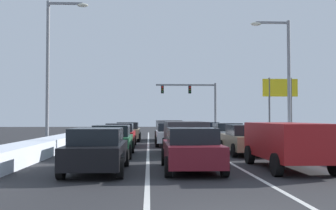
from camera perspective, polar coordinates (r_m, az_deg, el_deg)
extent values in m
plane|color=#28282B|center=(23.66, 1.26, -6.39)|extent=(120.00, 120.00, 0.00)
cube|color=silver|center=(27.96, 4.15, -5.69)|extent=(0.14, 45.78, 0.01)
cube|color=silver|center=(27.76, -2.87, -5.72)|extent=(0.14, 45.78, 0.01)
cube|color=silver|center=(29.06, 14.62, -4.86)|extent=(1.65, 45.78, 0.64)
cube|color=silver|center=(28.24, -13.73, -4.84)|extent=(1.45, 45.78, 0.76)
cube|color=maroon|center=(14.98, 16.89, -4.92)|extent=(1.95, 4.90, 1.25)
cube|color=black|center=(12.72, 20.54, -4.19)|extent=(1.56, 0.06, 0.55)
cube|color=red|center=(12.47, 17.23, -6.00)|extent=(0.20, 0.08, 0.28)
cylinder|color=black|center=(16.37, 11.71, -7.06)|extent=(0.25, 0.74, 0.74)
cylinder|color=black|center=(16.95, 18.02, -6.83)|extent=(0.25, 0.74, 0.74)
cylinder|color=black|center=(13.12, 15.47, -8.33)|extent=(0.25, 0.74, 0.74)
cylinder|color=black|center=(13.83, 23.08, -7.91)|extent=(0.25, 0.74, 0.74)
cube|color=#937F60|center=(20.56, 11.08, -5.28)|extent=(1.82, 4.50, 0.70)
cube|color=black|center=(20.39, 11.17, -3.60)|extent=(1.64, 2.20, 0.55)
cube|color=red|center=(18.25, 10.62, -5.33)|extent=(0.24, 0.08, 0.14)
cube|color=red|center=(18.62, 14.78, -5.23)|extent=(0.24, 0.08, 0.14)
cylinder|color=black|center=(21.90, 7.84, -5.87)|extent=(0.22, 0.66, 0.66)
cylinder|color=black|center=(22.30, 12.36, -5.77)|extent=(0.22, 0.66, 0.66)
cylinder|color=black|center=(18.87, 9.58, -6.50)|extent=(0.22, 0.66, 0.66)
cylinder|color=black|center=(19.33, 14.77, -6.36)|extent=(0.22, 0.66, 0.66)
cube|color=#B7BABF|center=(27.15, 8.49, -4.46)|extent=(1.82, 4.50, 0.70)
cube|color=black|center=(26.98, 8.54, -3.19)|extent=(1.64, 2.20, 0.55)
cube|color=red|center=(24.86, 7.91, -4.42)|extent=(0.24, 0.08, 0.14)
cube|color=red|center=(25.15, 11.02, -4.38)|extent=(0.24, 0.08, 0.14)
cylinder|color=black|center=(28.53, 6.12, -4.95)|extent=(0.22, 0.66, 0.66)
cylinder|color=black|center=(28.86, 9.63, -4.90)|extent=(0.22, 0.66, 0.66)
cylinder|color=black|center=(25.48, 7.20, -5.31)|extent=(0.22, 0.66, 0.66)
cylinder|color=black|center=(25.85, 11.11, -5.24)|extent=(0.22, 0.66, 0.66)
cube|color=navy|center=(33.11, 5.66, -4.01)|extent=(1.82, 4.50, 0.70)
cube|color=black|center=(32.94, 5.70, -2.96)|extent=(1.64, 2.20, 0.55)
cube|color=red|center=(30.83, 4.99, -3.94)|extent=(0.24, 0.08, 0.14)
cube|color=red|center=(31.05, 7.53, -3.92)|extent=(0.24, 0.08, 0.14)
cylinder|color=black|center=(34.54, 3.82, -4.42)|extent=(0.22, 0.66, 0.66)
cylinder|color=black|center=(34.79, 6.74, -4.39)|extent=(0.22, 0.66, 0.66)
cylinder|color=black|center=(31.47, 4.47, -4.67)|extent=(0.22, 0.66, 0.66)
cylinder|color=black|center=(31.74, 7.67, -4.63)|extent=(0.22, 0.66, 0.66)
cube|color=maroon|center=(14.01, 3.37, -6.91)|extent=(1.82, 4.50, 0.70)
cube|color=black|center=(13.82, 3.43, -4.46)|extent=(1.64, 2.20, 0.55)
cube|color=red|center=(11.76, 1.15, -7.29)|extent=(0.24, 0.08, 0.14)
cube|color=red|center=(11.93, 7.84, -7.19)|extent=(0.24, 0.08, 0.14)
cylinder|color=black|center=(15.52, -0.55, -7.54)|extent=(0.22, 0.66, 0.66)
cylinder|color=black|center=(15.69, 6.02, -7.46)|extent=(0.22, 0.66, 0.66)
cylinder|color=black|center=(12.44, 0.02, -8.94)|extent=(0.22, 0.66, 0.66)
cylinder|color=black|center=(12.65, 8.19, -8.80)|extent=(0.22, 0.66, 0.66)
cube|color=#38383D|center=(20.55, 2.39, -4.15)|extent=(1.95, 4.90, 1.25)
cube|color=black|center=(18.14, 3.07, -3.58)|extent=(1.56, 0.06, 0.55)
cube|color=red|center=(18.11, 0.61, -4.78)|extent=(0.20, 0.08, 0.28)
cube|color=red|center=(18.27, 5.51, -4.74)|extent=(0.20, 0.08, 0.28)
cylinder|color=black|center=(22.22, -0.47, -5.73)|extent=(0.25, 0.74, 0.74)
cylinder|color=black|center=(22.38, 4.44, -5.70)|extent=(0.25, 0.74, 0.74)
cylinder|color=black|center=(18.83, -0.06, -6.42)|extent=(0.25, 0.74, 0.74)
cylinder|color=black|center=(19.02, 5.74, -6.37)|extent=(0.25, 0.74, 0.74)
cube|color=silver|center=(26.55, 0.28, -4.54)|extent=(1.82, 4.50, 0.70)
cube|color=black|center=(26.38, 0.30, -3.24)|extent=(1.64, 2.20, 0.55)
cube|color=red|center=(24.32, -1.07, -4.50)|extent=(0.24, 0.08, 0.14)
cube|color=red|center=(24.40, 2.18, -4.49)|extent=(0.24, 0.08, 0.14)
cylinder|color=black|center=(28.08, -1.71, -5.01)|extent=(0.22, 0.66, 0.66)
cylinder|color=black|center=(28.17, 1.93, -5.00)|extent=(0.22, 0.66, 0.66)
cylinder|color=black|center=(24.99, -1.58, -5.39)|extent=(0.22, 0.66, 0.66)
cylinder|color=black|center=(25.09, 2.51, -5.38)|extent=(0.22, 0.66, 0.66)
cube|color=slate|center=(32.93, 0.01, -3.30)|extent=(1.95, 4.90, 1.25)
cube|color=black|center=(30.52, 0.23, -2.90)|extent=(1.56, 0.06, 0.55)
cube|color=red|center=(30.51, -1.24, -3.60)|extent=(0.20, 0.08, 0.28)
cube|color=red|center=(30.59, 1.69, -3.60)|extent=(0.20, 0.08, 0.28)
cylinder|color=black|center=(34.62, -1.71, -4.35)|extent=(0.25, 0.74, 0.74)
cylinder|color=black|center=(34.71, 1.45, -4.35)|extent=(0.25, 0.74, 0.74)
cylinder|color=black|center=(31.23, -1.59, -4.62)|extent=(0.25, 0.74, 0.74)
cylinder|color=black|center=(31.33, 1.91, -4.61)|extent=(0.25, 0.74, 0.74)
cube|color=black|center=(13.81, -10.20, -6.96)|extent=(1.82, 4.50, 0.70)
cube|color=black|center=(13.62, -10.27, -4.47)|extent=(1.64, 2.20, 0.55)
cube|color=red|center=(11.75, -14.97, -7.23)|extent=(0.24, 0.08, 0.14)
cube|color=red|center=(11.54, -8.18, -7.37)|extent=(0.24, 0.08, 0.14)
cylinder|color=black|center=(15.49, -12.75, -7.50)|extent=(0.22, 0.66, 0.66)
cylinder|color=black|center=(15.29, -6.11, -7.61)|extent=(0.22, 0.66, 0.66)
cylinder|color=black|center=(12.47, -15.25, -8.85)|extent=(0.22, 0.66, 0.66)
cylinder|color=black|center=(12.21, -6.96, -9.05)|extent=(0.22, 0.66, 0.66)
cube|color=#1E5633|center=(19.41, -8.07, -5.49)|extent=(1.82, 4.50, 0.70)
cube|color=black|center=(19.24, -8.11, -3.72)|extent=(1.64, 2.20, 0.55)
cube|color=red|center=(17.31, -11.04, -5.52)|extent=(0.24, 0.08, 0.14)
cube|color=red|center=(17.16, -6.44, -5.57)|extent=(0.24, 0.08, 0.14)
cylinder|color=black|center=(21.07, -10.11, -6.02)|extent=(0.22, 0.66, 0.66)
cylinder|color=black|center=(20.92, -5.24, -6.07)|extent=(0.22, 0.66, 0.66)
cylinder|color=black|center=(18.01, -11.38, -6.72)|extent=(0.22, 0.66, 0.66)
cylinder|color=black|center=(17.83, -5.67, -6.79)|extent=(0.22, 0.66, 0.66)
cube|color=maroon|center=(25.83, -6.94, -4.60)|extent=(1.82, 4.50, 0.70)
cube|color=black|center=(25.66, -6.96, -3.27)|extent=(1.64, 2.20, 0.55)
cube|color=red|center=(23.70, -9.00, -4.54)|extent=(0.24, 0.08, 0.14)
cube|color=red|center=(23.59, -5.65, -4.57)|extent=(0.24, 0.08, 0.14)
cylinder|color=black|center=(27.47, -8.57, -5.06)|extent=(0.22, 0.66, 0.66)
cylinder|color=black|center=(27.34, -4.84, -5.09)|extent=(0.22, 0.66, 0.66)
cylinder|color=black|center=(24.39, -9.31, -5.46)|extent=(0.22, 0.66, 0.66)
cylinder|color=black|center=(24.25, -5.10, -5.49)|extent=(0.22, 0.66, 0.66)
cube|color=#937F60|center=(32.20, -5.80, -4.07)|extent=(1.82, 4.50, 0.70)
cube|color=black|center=(32.03, -5.81, -2.99)|extent=(1.64, 2.20, 0.55)
cube|color=red|center=(30.04, -7.34, -3.99)|extent=(0.24, 0.08, 0.14)
cube|color=red|center=(29.97, -4.70, -4.00)|extent=(0.24, 0.08, 0.14)
cylinder|color=black|center=(33.81, -7.17, -4.47)|extent=(0.22, 0.66, 0.66)
cylinder|color=black|center=(33.72, -4.15, -4.48)|extent=(0.22, 0.66, 0.66)
cylinder|color=black|center=(30.73, -7.62, -4.72)|extent=(0.22, 0.66, 0.66)
cylinder|color=black|center=(30.63, -4.29, -4.74)|extent=(0.22, 0.66, 0.66)
cylinder|color=slate|center=(49.22, 6.88, -0.43)|extent=(0.28, 0.28, 6.20)
cube|color=slate|center=(48.89, 2.58, 2.91)|extent=(7.40, 0.20, 0.20)
cube|color=black|center=(48.90, 3.17, 2.24)|extent=(0.34, 0.34, 0.95)
sphere|color=red|center=(48.73, 3.19, 2.59)|extent=(0.22, 0.22, 0.22)
sphere|color=#593F0C|center=(48.71, 3.19, 2.25)|extent=(0.22, 0.22, 0.22)
sphere|color=#0C3819|center=(48.69, 3.19, 1.92)|extent=(0.22, 0.22, 0.22)
cube|color=black|center=(48.66, -0.82, 2.25)|extent=(0.34, 0.34, 0.95)
sphere|color=red|center=(48.50, -0.81, 2.61)|extent=(0.22, 0.22, 0.22)
sphere|color=#593F0C|center=(48.48, -0.81, 2.27)|extent=(0.22, 0.22, 0.22)
sphere|color=#0C3819|center=(48.46, -0.81, 1.93)|extent=(0.22, 0.22, 0.22)
cylinder|color=gray|center=(27.34, 17.11, 3.06)|extent=(0.22, 0.22, 8.35)
cube|color=gray|center=(27.63, 14.84, 11.45)|extent=(2.20, 0.14, 0.14)
ellipsoid|color=#EAE5C6|center=(27.30, 12.60, 11.38)|extent=(0.70, 0.36, 0.24)
cylinder|color=gray|center=(26.48, -17.03, 4.37)|extent=(0.22, 0.22, 9.42)
cube|color=gray|center=(27.11, -14.61, 14.03)|extent=(2.20, 0.14, 0.14)
ellipsoid|color=#EAE5C6|center=(26.89, -12.25, 13.93)|extent=(0.70, 0.36, 0.24)
cylinder|color=#59595B|center=(36.68, 14.47, -0.44)|extent=(0.16, 0.16, 5.50)
cylinder|color=#59595B|center=(37.32, 17.40, -0.43)|extent=(0.16, 0.16, 5.50)
cube|color=yellow|center=(37.08, 15.92, 2.42)|extent=(3.20, 0.12, 1.60)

